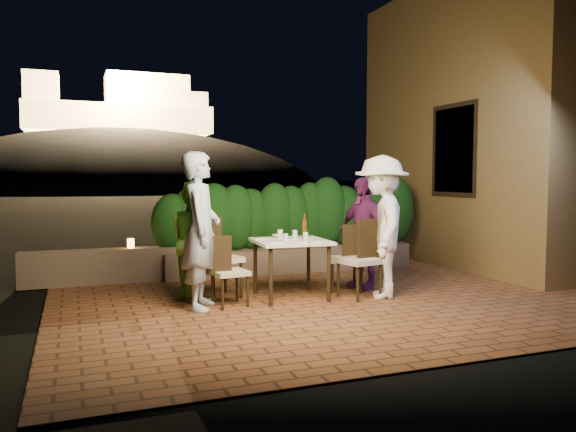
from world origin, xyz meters
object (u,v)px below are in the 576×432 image
dining_table (291,269)px  diner_white (382,227)px  chair_right_front (359,259)px  diner_purple (363,233)px  chair_left_front (230,271)px  diner_blue (201,231)px  bowl (279,236)px  chair_right_back (344,258)px  chair_left_back (220,257)px  beer_bottle (305,226)px  diner_green (195,241)px  parapet_lamp (131,243)px

dining_table → diner_white: size_ratio=0.50×
chair_right_front → diner_purple: diner_purple is taller
chair_left_front → diner_blue: diner_blue is taller
chair_left_front → bowl: bearing=22.5°
chair_right_back → chair_left_front: bearing=30.4°
chair_left_back → diner_purple: (2.00, -0.14, 0.25)m
beer_bottle → diner_white: (0.89, -0.44, 0.00)m
dining_table → diner_white: 1.29m
bowl → diner_green: 1.11m
chair_right_front → diner_white: bearing=155.6°
chair_left_front → diner_purple: diner_purple is taller
chair_right_front → diner_green: 2.11m
diner_purple → parapet_lamp: (-2.96, 1.71, -0.21)m
chair_right_front → diner_green: bearing=-30.7°
chair_left_front → diner_green: 0.67m
dining_table → parapet_lamp: dining_table is taller
bowl → diner_purple: (1.21, -0.11, 0.01)m
chair_right_front → diner_purple: 0.66m
dining_table → beer_bottle: bearing=17.6°
beer_bottle → diner_white: size_ratio=0.18×
chair_right_back → chair_right_front: bearing=107.5°
dining_table → chair_right_back: bearing=11.0°
chair_right_back → diner_purple: size_ratio=0.59×
dining_table → chair_right_back: chair_right_back is taller
diner_green → parapet_lamp: (-0.64, 1.58, -0.18)m
chair_left_front → beer_bottle: bearing=4.5°
chair_left_back → diner_white: diner_white is taller
bowl → parapet_lamp: bowl is taller
beer_bottle → bowl: 0.39m
dining_table → diner_purple: diner_purple is taller
diner_blue → diner_green: bearing=16.4°
bowl → diner_blue: size_ratio=0.09×
chair_left_back → diner_purple: bearing=-19.1°
chair_right_back → diner_blue: (-2.04, -0.34, 0.47)m
bowl → diner_purple: 1.21m
chair_left_back → chair_right_back: (1.70, -0.17, -0.07)m
diner_green → diner_white: 2.39m
chair_left_back → chair_right_front: size_ratio=1.04×
diner_green → diner_white: diner_white is taller
dining_table → diner_purple: bearing=9.6°
dining_table → bowl: bearing=100.5°
chair_left_front → diner_purple: 2.07m
chair_left_front → chair_left_back: size_ratio=0.81×
diner_green → chair_left_front: bearing=-165.9°
chair_right_front → beer_bottle: bearing=-45.4°
diner_purple → diner_white: bearing=-18.6°
beer_bottle → parapet_lamp: bearing=138.0°
chair_right_front → parapet_lamp: 3.44m
diner_blue → parapet_lamp: (-0.61, 2.08, -0.36)m
diner_blue → diner_green: size_ratio=1.23×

